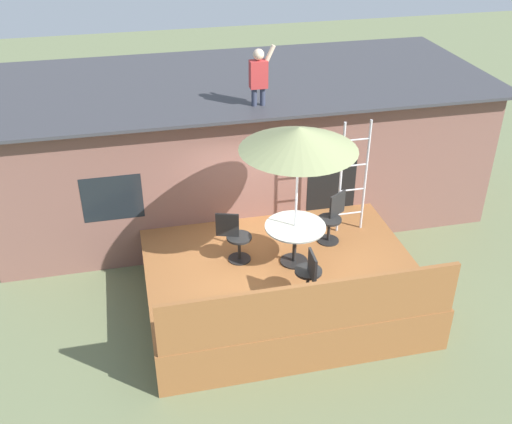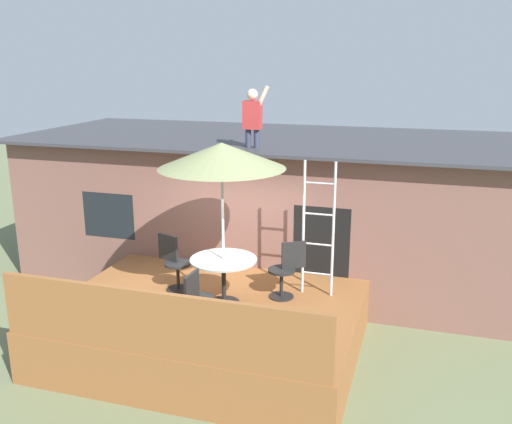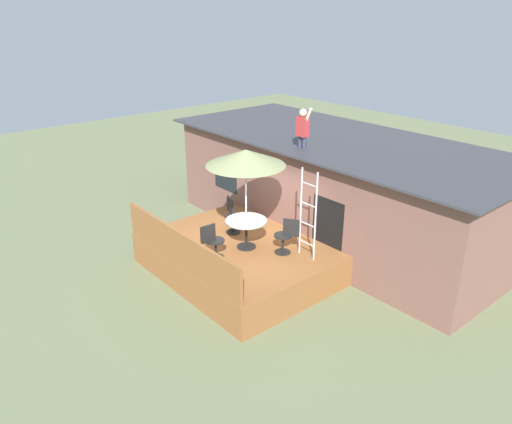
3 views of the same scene
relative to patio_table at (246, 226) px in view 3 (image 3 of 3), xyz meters
name	(u,v)px [view 3 (image 3 of 3)]	position (x,y,z in m)	size (l,w,h in m)	color
ground_plane	(242,271)	(-0.24, 0.04, -1.39)	(40.00, 40.00, 0.00)	#66704C
house	(336,187)	(-0.24, 3.64, 0.10)	(10.50, 4.50, 2.95)	brown
deck	(242,257)	(-0.24, 0.04, -0.99)	(4.67, 3.75, 0.80)	brown
deck_railing	(180,249)	(-0.24, -1.79, -0.14)	(4.57, 0.08, 0.90)	brown
patio_table	(246,226)	(0.00, 0.00, 0.00)	(1.04, 1.04, 0.74)	black
patio_umbrella	(246,158)	(0.00, 0.00, 1.76)	(1.90, 1.90, 2.54)	silver
step_ladder	(308,214)	(1.31, 0.81, 0.51)	(0.52, 0.04, 2.20)	silver
person_figure	(303,126)	(-0.16, 2.04, 2.18)	(0.47, 0.20, 1.11)	#33384C
patio_chair_left	(232,216)	(-0.99, 0.31, -0.13)	(0.61, 0.44, 0.92)	black
patio_chair_right	(286,236)	(0.86, 0.54, -0.13)	(0.57, 0.45, 0.92)	black
patio_chair_near	(213,242)	(-0.04, -0.99, -0.13)	(0.44, 0.62, 0.92)	black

